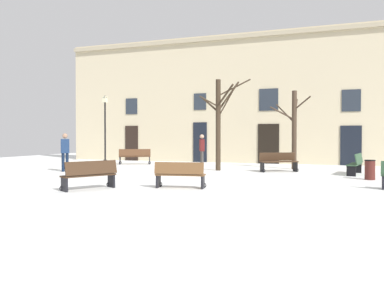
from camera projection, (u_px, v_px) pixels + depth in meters
ground_plane at (176, 177)px, 16.13m from camera, size 36.97×36.97×0.00m
building_facade at (233, 98)px, 25.07m from camera, size 23.11×0.60×8.04m
tree_right_of_center at (219, 120)px, 19.30m from camera, size 2.48×1.62×4.39m
tree_left_of_center at (294, 128)px, 20.05m from camera, size 2.00×1.47×3.93m
streetlamp at (105, 122)px, 24.65m from camera, size 0.30×0.30×4.17m
litter_bin at (370, 170)px, 15.16m from camera, size 0.40×0.40×0.75m
bench_by_litter_bin at (135, 156)px, 23.55m from camera, size 1.87×1.24×0.91m
bench_facing_shops at (278, 162)px, 18.59m from camera, size 1.76×1.27×0.90m
bench_back_to_back_left at (180, 175)px, 12.68m from camera, size 1.65×0.74×0.84m
bench_back_to_back_right at (356, 163)px, 17.20m from camera, size 0.77×1.95×0.92m
bench_near_center_tree at (90, 175)px, 12.34m from camera, size 1.27×1.71×0.90m
person_crossing_plaza at (202, 149)px, 21.81m from camera, size 0.38×0.44×1.75m
person_near_bench at (65, 150)px, 18.66m from camera, size 0.43×0.41×1.79m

